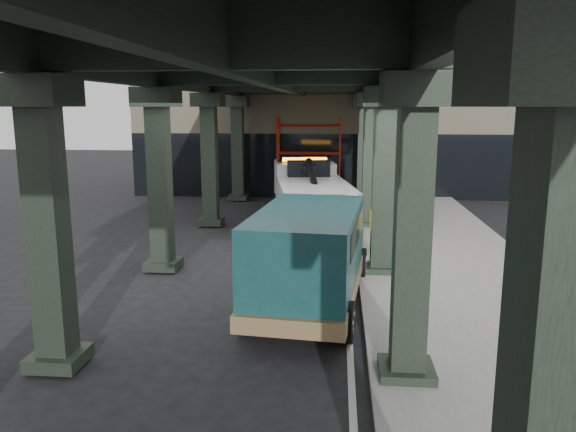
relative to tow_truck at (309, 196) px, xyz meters
The scene contains 8 objects.
ground 7.62m from the tow_truck, 92.92° to the right, with size 90.00×90.00×0.00m, color black.
sidewalk 6.98m from the tow_truck, 53.16° to the right, with size 5.00×40.00×0.15m, color gray.
lane_stripe 5.80m from the tow_truck, 76.52° to the right, with size 0.12×38.00×0.01m, color silver.
viaduct 6.94m from the tow_truck, 98.10° to the right, with size 7.40×32.00×6.40m.
building 12.89m from the tow_truck, 82.63° to the left, with size 22.00×10.00×8.00m, color #C6B793.
scaffolding 7.20m from the tow_truck, 93.06° to the left, with size 3.08×0.88×4.00m.
tow_truck is the anchor object (origin of this frame).
towed_van 8.08m from the tow_truck, 86.87° to the right, with size 2.78×5.89×2.31m.
Camera 1 is at (1.41, -12.77, 4.50)m, focal length 35.00 mm.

